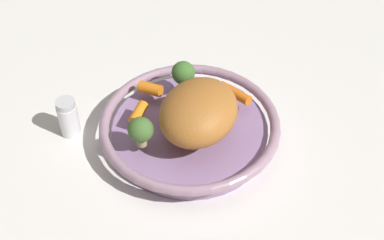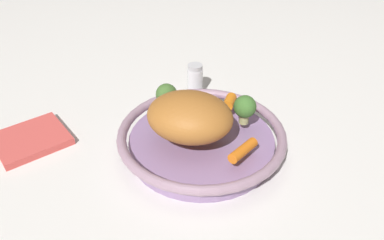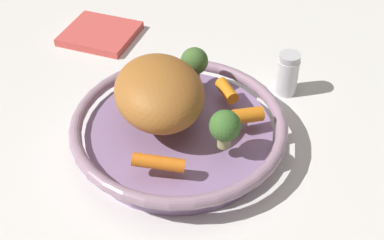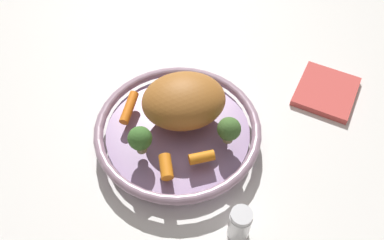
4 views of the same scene
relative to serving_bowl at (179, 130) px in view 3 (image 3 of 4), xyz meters
name	(u,v)px [view 3 (image 3 of 4)]	position (x,y,z in m)	size (l,w,h in m)	color
ground_plane	(179,143)	(0.00, 0.00, -0.03)	(2.53, 2.53, 0.00)	silver
serving_bowl	(179,130)	(0.00, 0.00, 0.00)	(0.32, 0.32, 0.05)	#8E709E
roast_chicken_piece	(159,92)	(-0.03, 0.01, 0.06)	(0.15, 0.13, 0.08)	#A76429
baby_carrot_center	(159,163)	(-0.02, -0.10, 0.03)	(0.02, 0.02, 0.07)	orange
baby_carrot_near_rim	(248,117)	(0.10, 0.00, 0.03)	(0.02, 0.02, 0.04)	orange
baby_carrot_left	(227,91)	(0.07, 0.06, 0.03)	(0.02, 0.02, 0.04)	orange
broccoli_floret_large	(225,127)	(0.07, -0.05, 0.06)	(0.04, 0.04, 0.06)	tan
broccoli_floret_small	(194,62)	(0.02, 0.10, 0.06)	(0.04, 0.04, 0.06)	tan
salt_shaker	(287,74)	(0.17, 0.13, 0.01)	(0.04, 0.04, 0.07)	white
dish_towel	(100,34)	(-0.18, 0.29, -0.02)	(0.13, 0.12, 0.01)	#D14C47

